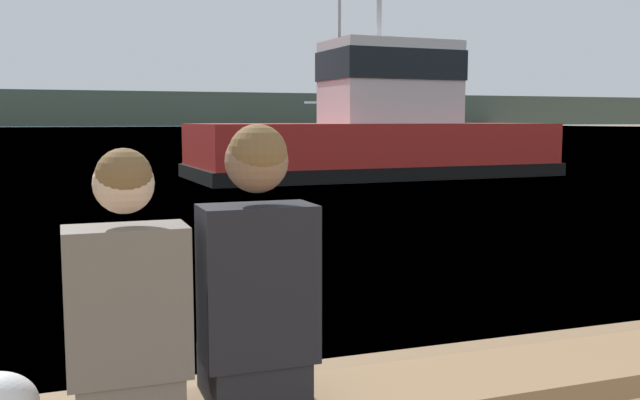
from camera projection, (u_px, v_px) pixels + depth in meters
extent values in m
plane|color=#5684A3|center=(73.00, 129.00, 116.64)|extent=(240.00, 240.00, 0.00)
cube|color=#424738|center=(67.00, 108.00, 178.90)|extent=(600.00, 12.00, 8.72)
cube|color=#8E6B47|center=(439.00, 390.00, 2.74)|extent=(8.23, 0.47, 0.10)
cube|color=#70665B|center=(128.00, 391.00, 2.39)|extent=(0.33, 0.36, 0.16)
cube|color=#70665B|center=(127.00, 302.00, 2.28)|extent=(0.39, 0.22, 0.49)
sphere|color=beige|center=(124.00, 184.00, 2.24)|extent=(0.19, 0.19, 0.19)
sphere|color=brown|center=(124.00, 176.00, 2.22)|extent=(0.18, 0.18, 0.18)
cube|color=black|center=(253.00, 375.00, 2.54)|extent=(0.33, 0.36, 0.16)
cube|color=black|center=(258.00, 283.00, 2.42)|extent=(0.39, 0.22, 0.54)
sphere|color=#846047|center=(257.00, 161.00, 2.38)|extent=(0.21, 0.21, 0.21)
sphere|color=brown|center=(258.00, 153.00, 2.36)|extent=(0.20, 0.20, 0.20)
cube|color=red|center=(373.00, 150.00, 18.72)|extent=(9.48, 3.93, 1.38)
cube|color=black|center=(373.00, 170.00, 18.77)|extent=(9.67, 4.08, 0.33)
cube|color=silver|center=(390.00, 83.00, 18.70)|extent=(3.35, 2.27, 2.12)
cube|color=black|center=(390.00, 66.00, 18.65)|extent=(3.42, 2.34, 0.76)
cube|color=silver|center=(347.00, 140.00, 29.93)|extent=(6.85, 3.37, 1.29)
cylinder|color=#B7B7BC|center=(339.00, 55.00, 29.47)|extent=(0.12, 0.12, 5.74)
cylinder|color=#B7B7BC|center=(339.00, 103.00, 29.69)|extent=(2.92, 0.56, 0.08)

